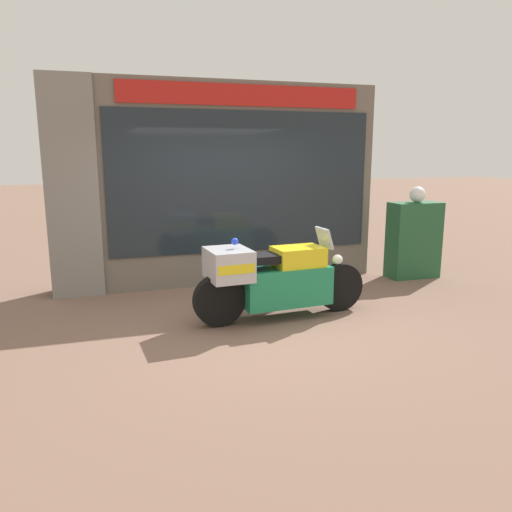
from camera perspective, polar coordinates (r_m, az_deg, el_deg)
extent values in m
plane|color=#7A5B4C|center=(6.51, 0.23, -7.25)|extent=(60.00, 60.00, 0.00)
cube|color=#6B6056|center=(8.10, -4.11, 8.09)|extent=(5.22, 0.40, 3.21)
cube|color=gray|center=(7.91, -20.24, 7.31)|extent=(0.75, 0.55, 3.21)
cube|color=#1E262D|center=(7.97, -1.36, 8.42)|extent=(4.24, 0.02, 2.21)
cube|color=red|center=(8.00, -1.40, 17.92)|extent=(3.82, 0.03, 0.32)
cube|color=slate|center=(8.37, -2.01, -0.96)|extent=(4.02, 0.30, 0.55)
cube|color=silver|center=(8.35, -2.31, 5.60)|extent=(4.02, 0.02, 1.38)
cube|color=beige|center=(8.17, -2.09, 10.28)|extent=(4.02, 0.30, 0.02)
cube|color=#C68E19|center=(7.91, -12.10, 10.27)|extent=(0.18, 0.04, 0.06)
cube|color=#B7B2A8|center=(8.05, -5.36, 10.50)|extent=(0.18, 0.04, 0.06)
cube|color=black|center=(8.30, 1.07, 10.59)|extent=(0.18, 0.04, 0.06)
cube|color=#195623|center=(8.64, 7.06, 10.55)|extent=(0.18, 0.04, 0.06)
cube|color=white|center=(7.99, -10.48, 1.23)|extent=(0.19, 0.03, 0.27)
cube|color=red|center=(8.23, -1.90, 1.73)|extent=(0.19, 0.03, 0.27)
cube|color=#2866B7|center=(8.64, 6.03, 2.15)|extent=(0.19, 0.02, 0.27)
cylinder|color=black|center=(6.89, 9.50, -3.50)|extent=(0.66, 0.19, 0.65)
cylinder|color=black|center=(6.21, -4.23, -5.07)|extent=(0.66, 0.19, 0.65)
cube|color=#1E8456|center=(6.49, 3.35, -3.39)|extent=(1.19, 0.57, 0.49)
cube|color=yellow|center=(6.48, 4.82, -0.18)|extent=(0.66, 0.48, 0.28)
cube|color=black|center=(6.29, 1.21, -0.22)|extent=(0.70, 0.41, 0.10)
cube|color=#B7B7BC|center=(6.13, -3.16, -0.95)|extent=(0.55, 0.64, 0.38)
cube|color=yellow|center=(6.13, -3.16, -0.95)|extent=(0.50, 0.65, 0.11)
cube|color=#B2BCC6|center=(6.61, 7.81, 2.08)|extent=(0.13, 0.35, 0.27)
sphere|color=white|center=(6.77, 9.30, -0.42)|extent=(0.14, 0.14, 0.14)
sphere|color=blue|center=(6.10, -2.44, 1.68)|extent=(0.09, 0.09, 0.09)
cube|color=#235633|center=(8.96, 17.56, 1.75)|extent=(0.86, 0.43, 1.29)
sphere|color=white|center=(8.86, 17.97, 6.70)|extent=(0.27, 0.27, 0.27)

